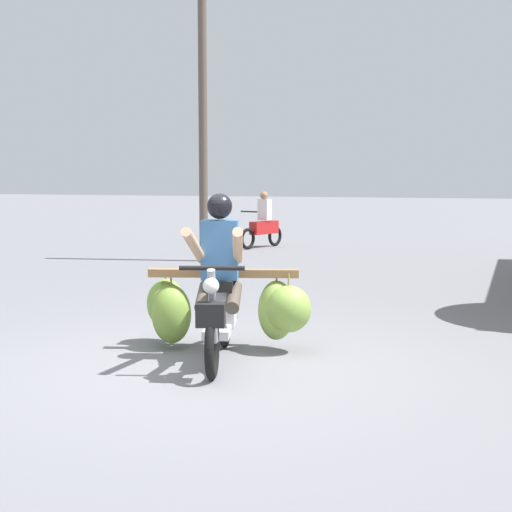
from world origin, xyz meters
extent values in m
plane|color=slate|center=(0.00, 0.00, 0.00)|extent=(120.00, 120.00, 0.00)
torus|color=black|center=(0.20, -0.30, 0.28)|extent=(0.24, 0.56, 0.56)
torus|color=black|center=(-0.16, 0.85, 0.28)|extent=(0.24, 0.56, 0.56)
cube|color=silver|center=(0.05, 0.18, 0.32)|extent=(0.40, 0.61, 0.08)
cube|color=silver|center=(-0.07, 0.56, 0.50)|extent=(0.46, 0.69, 0.36)
cube|color=black|center=(-0.05, 0.49, 0.72)|extent=(0.43, 0.65, 0.10)
cylinder|color=gray|center=(0.18, -0.24, 0.62)|extent=(0.15, 0.29, 0.69)
cylinder|color=black|center=(0.20, -0.28, 0.96)|extent=(0.55, 0.21, 0.04)
sphere|color=silver|center=(0.22, -0.35, 0.82)|extent=(0.14, 0.14, 0.14)
cube|color=black|center=(0.23, -0.39, 0.58)|extent=(0.28, 0.22, 0.20)
cube|color=silver|center=(0.20, -0.30, 0.58)|extent=(0.18, 0.30, 0.04)
cube|color=olive|center=(-0.11, 0.71, 0.78)|extent=(1.46, 0.55, 0.08)
cube|color=olive|center=(-0.17, 0.88, 0.75)|extent=(1.31, 0.48, 0.06)
ellipsoid|color=olive|center=(-0.63, 0.57, 0.36)|extent=(0.47, 0.44, 0.60)
cylinder|color=#998459|center=(-0.63, 0.57, 0.71)|extent=(0.02, 0.02, 0.16)
ellipsoid|color=#82A544|center=(0.53, 0.82, 0.44)|extent=(0.48, 0.44, 0.47)
cylinder|color=#998459|center=(0.53, 0.82, 0.72)|extent=(0.02, 0.02, 0.15)
ellipsoid|color=#84A746|center=(0.39, 0.88, 0.41)|extent=(0.49, 0.47, 0.60)
cylinder|color=#998459|center=(0.39, 0.88, 0.73)|extent=(0.02, 0.02, 0.11)
ellipsoid|color=olive|center=(-0.80, 0.78, 0.42)|extent=(0.53, 0.51, 0.52)
cylinder|color=#998459|center=(-0.80, 0.78, 0.72)|extent=(0.02, 0.02, 0.14)
cube|color=#386699|center=(-0.01, 0.37, 1.05)|extent=(0.39, 0.31, 0.56)
sphere|color=black|center=(0.00, 0.35, 1.46)|extent=(0.24, 0.24, 0.24)
cylinder|color=tan|center=(0.28, 0.11, 1.11)|extent=(0.35, 0.70, 0.39)
cylinder|color=tan|center=(-0.09, -0.01, 1.11)|extent=(0.25, 0.72, 0.39)
cylinder|color=#4C4238|center=(0.16, 0.30, 0.62)|extent=(0.26, 0.46, 0.27)
cylinder|color=#4C4238|center=(-0.11, 0.22, 0.62)|extent=(0.26, 0.46, 0.27)
torus|color=black|center=(-3.59, 10.46, 0.26)|extent=(0.24, 0.52, 0.52)
torus|color=black|center=(-3.25, 11.50, 0.26)|extent=(0.24, 0.52, 0.52)
cube|color=red|center=(-3.39, 11.08, 0.50)|extent=(0.51, 0.93, 0.32)
cylinder|color=black|center=(-3.58, 10.51, 0.92)|extent=(0.49, 0.19, 0.04)
cube|color=silver|center=(-3.38, 11.10, 0.95)|extent=(0.35, 0.28, 0.52)
sphere|color=#9E7051|center=(-3.39, 11.08, 1.30)|extent=(0.20, 0.20, 0.20)
cylinder|color=brown|center=(-3.57, 7.84, 2.85)|extent=(0.18, 0.18, 5.70)
camera|label=1|loc=(2.65, -5.83, 1.72)|focal=50.46mm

